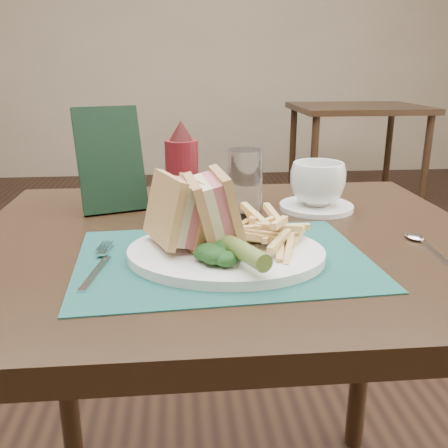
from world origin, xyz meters
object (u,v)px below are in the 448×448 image
at_px(table_main, 230,415).
at_px(sandwich_half_b, 200,210).
at_px(table_bg_right, 354,157).
at_px(ketchup_bottle, 182,171).
at_px(plate, 226,253).
at_px(coffee_cup, 318,184).
at_px(drinking_glass, 245,183).
at_px(sandwich_half_a, 165,212).
at_px(placemat, 223,259).
at_px(saucer, 316,207).
at_px(check_presenter, 110,160).

xyz_separation_m(table_main, sandwich_half_b, (-0.06, -0.09, 0.45)).
bearing_deg(table_bg_right, ketchup_bottle, -116.23).
bearing_deg(sandwich_half_b, plate, -32.45).
relative_size(plate, coffee_cup, 2.71).
bearing_deg(drinking_glass, table_main, -108.59).
bearing_deg(sandwich_half_a, drinking_glass, 33.39).
xyz_separation_m(table_bg_right, ketchup_bottle, (-1.28, -2.61, 0.47)).
bearing_deg(placemat, coffee_cup, 49.99).
height_order(table_main, coffee_cup, coffee_cup).
xyz_separation_m(sandwich_half_b, saucer, (0.25, 0.24, -0.07)).
distance_m(table_main, ketchup_bottle, 0.49).
distance_m(sandwich_half_b, saucer, 0.35).
height_order(table_bg_right, plate, plate).
relative_size(table_main, saucer, 6.00).
relative_size(table_main, sandwich_half_b, 7.74).
bearing_deg(placemat, table_bg_right, 66.53).
height_order(sandwich_half_a, drinking_glass, drinking_glass).
relative_size(table_main, sandwich_half_a, 8.04).
bearing_deg(placemat, sandwich_half_a, 169.16).
xyz_separation_m(sandwich_half_a, sandwich_half_b, (0.05, 0.00, 0.00)).
bearing_deg(ketchup_bottle, sandwich_half_b, -83.01).
relative_size(placemat, sandwich_half_b, 3.78).
bearing_deg(ketchup_bottle, check_presenter, 151.90).
relative_size(table_bg_right, placemat, 2.05).
xyz_separation_m(table_bg_right, check_presenter, (-1.43, -2.53, 0.48)).
distance_m(plate, sandwich_half_b, 0.08).
relative_size(saucer, coffee_cup, 1.36).
relative_size(table_main, placemat, 2.05).
height_order(table_main, drinking_glass, drinking_glass).
height_order(placemat, drinking_glass, drinking_glass).
xyz_separation_m(coffee_cup, drinking_glass, (-0.15, -0.03, 0.01)).
xyz_separation_m(sandwich_half_b, check_presenter, (-0.17, 0.28, 0.03)).
distance_m(table_bg_right, sandwich_half_a, 3.13).
bearing_deg(sandwich_half_b, placemat, -34.67).
xyz_separation_m(saucer, check_presenter, (-0.41, 0.04, 0.10)).
height_order(table_main, check_presenter, check_presenter).
distance_m(table_bg_right, placemat, 3.10).
distance_m(sandwich_half_a, ketchup_bottle, 0.21).
relative_size(sandwich_half_a, sandwich_half_b, 0.96).
distance_m(placemat, saucer, 0.33).
bearing_deg(table_bg_right, check_presenter, -119.39).
bearing_deg(table_main, coffee_cup, 37.54).
xyz_separation_m(ketchup_bottle, check_presenter, (-0.14, 0.08, 0.01)).
bearing_deg(placemat, ketchup_bottle, 104.70).
height_order(table_main, ketchup_bottle, ketchup_bottle).
bearing_deg(check_presenter, placemat, -74.30).
bearing_deg(check_presenter, plate, -73.80).
bearing_deg(ketchup_bottle, plate, -74.34).
xyz_separation_m(table_main, drinking_glass, (0.04, 0.12, 0.44)).
xyz_separation_m(table_bg_right, placemat, (-1.23, -2.83, 0.38)).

